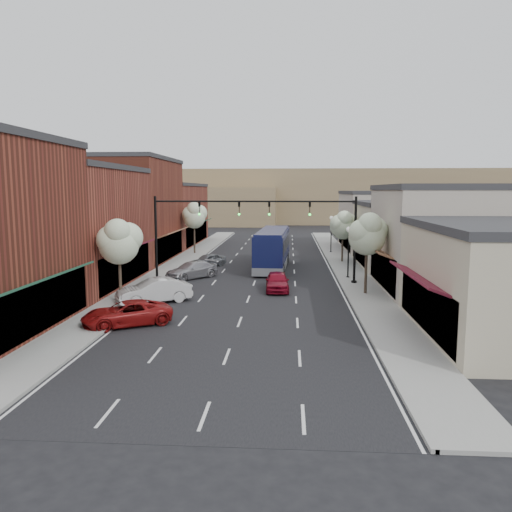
% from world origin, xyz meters
% --- Properties ---
extents(ground, '(160.00, 160.00, 0.00)m').
position_xyz_m(ground, '(0.00, 0.00, 0.00)').
color(ground, black).
rests_on(ground, ground).
extents(sidewalk_left, '(2.80, 73.00, 0.15)m').
position_xyz_m(sidewalk_left, '(-8.40, 18.50, 0.07)').
color(sidewalk_left, gray).
rests_on(sidewalk_left, ground).
extents(sidewalk_right, '(2.80, 73.00, 0.15)m').
position_xyz_m(sidewalk_right, '(8.40, 18.50, 0.07)').
color(sidewalk_right, gray).
rests_on(sidewalk_right, ground).
extents(curb_left, '(0.25, 73.00, 0.17)m').
position_xyz_m(curb_left, '(-7.00, 18.50, 0.07)').
color(curb_left, gray).
rests_on(curb_left, ground).
extents(curb_right, '(0.25, 73.00, 0.17)m').
position_xyz_m(curb_right, '(7.00, 18.50, 0.07)').
color(curb_right, gray).
rests_on(curb_right, ground).
extents(bldg_left_midnear, '(10.14, 14.10, 9.40)m').
position_xyz_m(bldg_left_midnear, '(-14.23, 6.00, 4.66)').
color(bldg_left_midnear, brown).
rests_on(bldg_left_midnear, ground).
extents(bldg_left_midfar, '(10.14, 14.10, 10.90)m').
position_xyz_m(bldg_left_midfar, '(-14.24, 20.00, 5.40)').
color(bldg_left_midfar, brown).
rests_on(bldg_left_midfar, ground).
extents(bldg_left_far, '(10.14, 18.10, 8.40)m').
position_xyz_m(bldg_left_far, '(-14.22, 36.00, 4.16)').
color(bldg_left_far, brown).
rests_on(bldg_left_far, ground).
extents(bldg_right_near, '(9.14, 12.10, 5.90)m').
position_xyz_m(bldg_right_near, '(13.69, -6.00, 2.92)').
color(bldg_right_near, '#B4AB8F').
rests_on(bldg_right_near, ground).
extents(bldg_right_midnear, '(9.14, 12.10, 7.90)m').
position_xyz_m(bldg_right_midnear, '(13.72, 6.00, 3.91)').
color(bldg_right_midnear, '#A69B8E').
rests_on(bldg_right_midnear, ground).
extents(bldg_right_midfar, '(9.14, 12.10, 6.40)m').
position_xyz_m(bldg_right_midfar, '(13.70, 18.00, 3.17)').
color(bldg_right_midfar, '#B4AB8F').
rests_on(bldg_right_midfar, ground).
extents(bldg_right_far, '(9.14, 16.10, 7.40)m').
position_xyz_m(bldg_right_far, '(13.71, 32.00, 3.66)').
color(bldg_right_far, '#A69B8E').
rests_on(bldg_right_far, ground).
extents(hill_far, '(120.00, 30.00, 12.00)m').
position_xyz_m(hill_far, '(0.00, 90.00, 6.00)').
color(hill_far, '#7A6647').
rests_on(hill_far, ground).
extents(hill_near, '(50.00, 20.00, 8.00)m').
position_xyz_m(hill_near, '(-25.00, 78.00, 4.00)').
color(hill_near, '#7A6647').
rests_on(hill_near, ground).
extents(signal_mast_right, '(8.22, 0.46, 7.00)m').
position_xyz_m(signal_mast_right, '(5.62, 8.00, 4.62)').
color(signal_mast_right, black).
rests_on(signal_mast_right, ground).
extents(signal_mast_left, '(8.22, 0.46, 7.00)m').
position_xyz_m(signal_mast_left, '(-5.62, 8.00, 4.62)').
color(signal_mast_left, black).
rests_on(signal_mast_left, ground).
extents(tree_right_near, '(2.85, 2.65, 5.95)m').
position_xyz_m(tree_right_near, '(8.35, 3.94, 4.45)').
color(tree_right_near, '#47382B').
rests_on(tree_right_near, ground).
extents(tree_right_far, '(2.85, 2.65, 5.43)m').
position_xyz_m(tree_right_far, '(8.35, 19.94, 3.99)').
color(tree_right_far, '#47382B').
rests_on(tree_right_far, ground).
extents(tree_left_near, '(2.85, 2.65, 5.69)m').
position_xyz_m(tree_left_near, '(-8.25, -0.06, 4.22)').
color(tree_left_near, '#47382B').
rests_on(tree_left_near, ground).
extents(tree_left_far, '(2.85, 2.65, 6.13)m').
position_xyz_m(tree_left_far, '(-8.25, 25.94, 4.60)').
color(tree_left_far, '#47382B').
rests_on(tree_left_far, ground).
extents(lamp_post_near, '(0.44, 0.44, 4.44)m').
position_xyz_m(lamp_post_near, '(7.80, 10.50, 3.01)').
color(lamp_post_near, black).
rests_on(lamp_post_near, ground).
extents(lamp_post_far, '(0.44, 0.44, 4.44)m').
position_xyz_m(lamp_post_far, '(7.80, 28.00, 3.01)').
color(lamp_post_far, black).
rests_on(lamp_post_far, ground).
extents(coach_bus, '(3.21, 12.25, 3.71)m').
position_xyz_m(coach_bus, '(1.23, 16.06, 1.93)').
color(coach_bus, '#0E1239').
rests_on(coach_bus, ground).
extents(red_hatchback, '(1.88, 4.30, 1.44)m').
position_xyz_m(red_hatchback, '(1.93, 5.03, 0.72)').
color(red_hatchback, maroon).
rests_on(red_hatchback, ground).
extents(parked_car_a, '(5.38, 4.38, 1.36)m').
position_xyz_m(parked_car_a, '(-6.20, -5.14, 0.68)').
color(parked_car_a, maroon).
rests_on(parked_car_a, ground).
extents(parked_car_b, '(5.10, 3.99, 1.62)m').
position_xyz_m(parked_car_b, '(-6.20, 0.52, 0.81)').
color(parked_car_b, silver).
rests_on(parked_car_b, ground).
extents(parked_car_c, '(4.69, 5.02, 1.42)m').
position_xyz_m(parked_car_c, '(-5.50, 9.89, 0.71)').
color(parked_car_c, '#9E9DA2').
rests_on(parked_car_c, ground).
extents(parked_car_d, '(3.70, 3.92, 1.31)m').
position_xyz_m(parked_car_d, '(-5.15, 16.34, 0.66)').
color(parked_car_d, slate).
rests_on(parked_car_d, ground).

